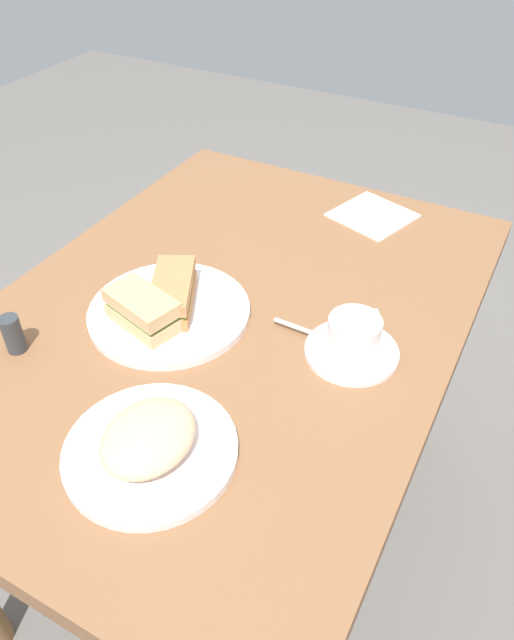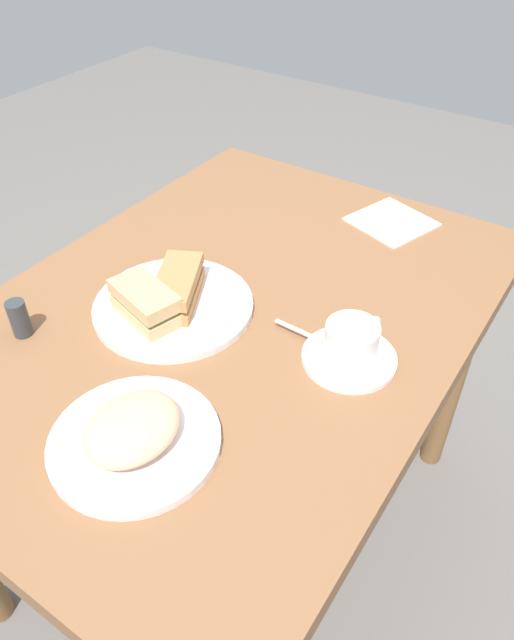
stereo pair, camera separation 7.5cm
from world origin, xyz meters
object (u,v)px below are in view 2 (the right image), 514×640
object	(u,v)px
side_plate	(135,441)
napkin	(392,222)
coffee_saucer	(349,358)
coffee_cup	(352,340)
sandwich_front	(178,287)
sandwich_back	(145,303)
sandwich_plate	(174,306)
spoon	(308,336)
salt_shaker	(19,318)
dining_table	(232,343)

from	to	relation	value
side_plate	napkin	bearing A→B (deg)	176.22
coffee_saucer	coffee_cup	size ratio (longest dim) A/B	1.37
side_plate	sandwich_front	bearing A→B (deg)	-151.70
sandwich_back	coffee_saucer	size ratio (longest dim) A/B	0.92
sandwich_front	sandwich_plate	bearing A→B (deg)	-2.31
spoon	side_plate	distance (m)	0.33
side_plate	salt_shaker	bearing A→B (deg)	-102.22
sandwich_plate	sandwich_back	distance (m)	0.06
coffee_saucer	salt_shaker	xyz separation A→B (m)	(0.25, -0.49, 0.03)
side_plate	salt_shaker	size ratio (longest dim) A/B	3.62
sandwich_front	side_plate	xyz separation A→B (m)	(0.27, 0.15, -0.03)
dining_table	sandwich_plate	distance (m)	0.14
sandwich_front	salt_shaker	world-z (taller)	same
spoon	coffee_saucer	bearing A→B (deg)	88.35
sandwich_front	side_plate	size ratio (longest dim) A/B	0.68
spoon	side_plate	world-z (taller)	spoon
spoon	napkin	world-z (taller)	spoon
sandwich_front	napkin	xyz separation A→B (m)	(-0.47, 0.20, -0.04)
sandwich_back	salt_shaker	xyz separation A→B (m)	(0.14, -0.15, -0.01)
sandwich_plate	side_plate	bearing A→B (deg)	29.74
sandwich_plate	sandwich_back	bearing A→B (deg)	-14.89
coffee_cup	sandwich_plate	bearing A→B (deg)	-79.66
sandwich_front	sandwich_back	bearing A→B (deg)	-12.17
napkin	salt_shaker	size ratio (longest dim) A/B	2.27
coffee_saucer	sandwich_back	bearing A→B (deg)	-71.91
dining_table	sandwich_front	distance (m)	0.16
coffee_cup	sandwich_front	bearing A→B (deg)	-82.25
dining_table	salt_shaker	world-z (taller)	salt_shaker
coffee_saucer	side_plate	distance (m)	0.36
coffee_cup	dining_table	bearing A→B (deg)	-90.98
sandwich_plate	spoon	world-z (taller)	spoon
coffee_saucer	side_plate	xyz separation A→B (m)	(0.32, -0.17, 0.00)
sandwich_plate	spoon	xyz separation A→B (m)	(-0.06, 0.24, 0.01)
sandwich_back	coffee_cup	xyz separation A→B (m)	(-0.11, 0.33, -0.00)
sandwich_back	napkin	xyz separation A→B (m)	(-0.54, 0.21, -0.04)
side_plate	coffee_cup	bearing A→B (deg)	151.94
sandwich_plate	coffee_cup	xyz separation A→B (m)	(-0.06, 0.32, 0.04)
coffee_saucer	napkin	xyz separation A→B (m)	(-0.43, -0.12, -0.00)
sandwich_plate	napkin	xyz separation A→B (m)	(-0.49, 0.20, -0.01)
sandwich_plate	sandwich_back	size ratio (longest dim) A/B	2.01
coffee_cup	side_plate	xyz separation A→B (m)	(0.32, -0.17, -0.04)
coffee_cup	napkin	xyz separation A→B (m)	(-0.43, -0.12, -0.04)
sandwich_back	sandwich_front	bearing A→B (deg)	167.83
dining_table	napkin	size ratio (longest dim) A/B	7.27
sandwich_front	napkin	bearing A→B (deg)	157.43
side_plate	napkin	size ratio (longest dim) A/B	1.60
spoon	salt_shaker	distance (m)	0.48
sandwich_back	coffee_cup	world-z (taller)	same
sandwich_front	side_plate	bearing A→B (deg)	28.30
napkin	dining_table	bearing A→B (deg)	-15.46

